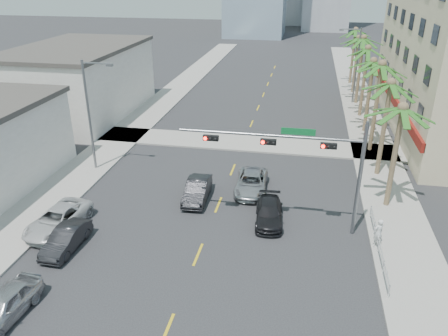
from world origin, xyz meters
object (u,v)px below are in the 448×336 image
traffic_signal_mast (306,156)px  car_lane_center (251,183)px  car_lane_left (197,190)px  car_parked_mid (66,239)px  pedestrian (378,233)px  car_parked_far (58,219)px  car_parked_near (4,305)px  car_lane_right (269,213)px

traffic_signal_mast → car_lane_center: (-3.78, 4.58, -4.38)m
traffic_signal_mast → car_lane_center: 7.38m
car_lane_left → car_parked_mid: bearing=-132.5°
car_lane_left → pedestrian: pedestrian is taller
pedestrian → car_parked_mid: bearing=-20.4°
car_lane_left → car_lane_center: size_ratio=0.89×
traffic_signal_mast → car_lane_center: bearing=129.6°
traffic_signal_mast → car_parked_far: (-15.18, -2.91, -4.36)m
car_parked_far → car_lane_left: (7.73, 5.52, 0.02)m
traffic_signal_mast → car_lane_left: traffic_signal_mast is taller
traffic_signal_mast → car_parked_mid: bearing=-160.5°
pedestrian → car_parked_near: bearing=-4.2°
car_parked_mid → car_parked_near: bearing=-88.7°
traffic_signal_mast → pedestrian: (4.52, -1.25, -4.02)m
car_parked_mid → pedestrian: size_ratio=2.25×
car_lane_center → car_parked_far: bearing=-149.3°
traffic_signal_mast → car_parked_far: traffic_signal_mast is taller
car_parked_near → car_lane_right: size_ratio=1.01×
car_lane_left → car_lane_right: bearing=-24.1°
car_parked_far → car_lane_left: car_lane_left is taller
traffic_signal_mast → car_lane_center: traffic_signal_mast is taller
car_parked_mid → car_lane_center: (9.80, 9.38, 0.02)m
car_lane_left → pedestrian: 12.58m
car_parked_near → car_lane_right: 15.99m
car_lane_right → car_lane_left: bearing=154.2°
car_parked_far → car_lane_center: size_ratio=1.03×
car_parked_far → car_lane_right: (13.11, 3.43, -0.08)m
car_parked_near → car_lane_left: car_parked_near is taller
car_parked_far → car_lane_right: size_ratio=1.18×
car_parked_near → pedestrian: size_ratio=2.43×
car_lane_center → car_lane_left: bearing=-154.3°
traffic_signal_mast → pedestrian: 6.17m
car_parked_far → pedestrian: (19.70, 1.67, 0.34)m
car_parked_far → car_lane_right: bearing=20.9°
car_parked_far → car_lane_left: 9.50m
traffic_signal_mast → car_parked_mid: 15.07m
car_parked_mid → car_lane_right: bearing=26.2°
car_parked_near → car_lane_center: size_ratio=0.88×
car_parked_near → car_lane_right: (11.51, 11.10, -0.11)m
car_parked_mid → traffic_signal_mast: bearing=20.8°
pedestrian → car_lane_left: bearing=-49.4°
car_parked_near → car_parked_far: 7.83m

